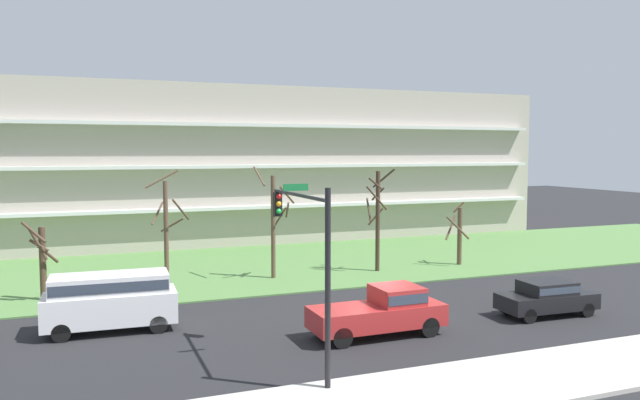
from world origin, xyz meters
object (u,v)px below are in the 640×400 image
object	(u,v)px
van_white_center_left	(110,298)
tree_center	(274,221)
tree_right	(377,216)
pickup_red_near_left	(382,310)
tree_left	(167,231)
traffic_signal_mast	(307,244)
tree_far_left	(42,259)
tree_far_right	(459,234)
sedan_black_center_right	(547,296)

from	to	relation	value
van_white_center_left	tree_center	bearing A→B (deg)	-138.85
tree_right	pickup_red_near_left	xyz separation A→B (m)	(-5.60, -11.68, -2.39)
tree_center	tree_right	size ratio (longest dim) A/B	1.03
tree_left	traffic_signal_mast	distance (m)	13.90
tree_far_left	tree_left	distance (m)	6.05
tree_far_left	traffic_signal_mast	distance (m)	16.38
tree_left	tree_far_right	distance (m)	18.44
tree_center	van_white_center_left	world-z (taller)	tree_center
tree_left	tree_far_left	bearing A→B (deg)	178.91
tree_right	tree_far_right	xyz separation A→B (m)	(5.80, -0.01, -1.37)
tree_right	van_white_center_left	size ratio (longest dim) A/B	1.19
tree_left	tree_center	distance (m)	6.25
tree_far_left	van_white_center_left	xyz separation A→B (m)	(2.85, -6.42, -0.70)
tree_far_left	sedan_black_center_right	distance (m)	23.83
tree_far_left	van_white_center_left	world-z (taller)	tree_far_left
pickup_red_near_left	tree_center	bearing A→B (deg)	93.46
tree_far_right	van_white_center_left	xyz separation A→B (m)	(-21.47, -7.17, -0.65)
tree_far_right	sedan_black_center_right	bearing A→B (deg)	-105.23
sedan_black_center_right	tree_far_right	bearing A→B (deg)	76.94
van_white_center_left	tree_right	bearing A→B (deg)	-152.98
sedan_black_center_right	traffic_signal_mast	world-z (taller)	traffic_signal_mast
tree_right	pickup_red_near_left	size ratio (longest dim) A/B	1.16
tree_far_left	tree_far_right	size ratio (longest dim) A/B	0.98
tree_far_right	traffic_signal_mast	distance (m)	21.37
tree_far_right	traffic_signal_mast	size ratio (longest dim) A/B	0.65
pickup_red_near_left	tree_far_right	bearing A→B (deg)	45.14
tree_right	tree_far_left	bearing A→B (deg)	-177.65
tree_far_left	tree_far_right	distance (m)	24.33
tree_left	tree_far_right	bearing A→B (deg)	2.69
pickup_red_near_left	van_white_center_left	world-z (taller)	van_white_center_left
tree_far_left	traffic_signal_mast	size ratio (longest dim) A/B	0.64
van_white_center_left	sedan_black_center_right	distance (m)	18.84
pickup_red_near_left	sedan_black_center_right	distance (m)	8.22
tree_left	tree_right	bearing A→B (deg)	3.97
tree_left	van_white_center_left	size ratio (longest dim) A/B	1.21
tree_far_left	tree_center	size ratio (longest dim) A/B	0.62
tree_far_left	pickup_red_near_left	size ratio (longest dim) A/B	0.74
tree_left	pickup_red_near_left	bearing A→B (deg)	-57.12
tree_far_left	tree_center	bearing A→B (deg)	4.70
tree_far_right	pickup_red_near_left	xyz separation A→B (m)	(-11.40, -11.67, -1.03)
sedan_black_center_right	tree_center	bearing A→B (deg)	129.39
tree_far_left	tree_right	xyz separation A→B (m)	(18.52, 0.76, 1.31)
tree_left	tree_far_right	size ratio (longest dim) A/B	1.56
tree_right	pickup_red_near_left	world-z (taller)	tree_right
tree_left	traffic_signal_mast	xyz separation A→B (m)	(2.79, -13.57, 1.07)
pickup_red_near_left	traffic_signal_mast	xyz separation A→B (m)	(-4.20, -2.76, 3.28)
tree_far_right	pickup_red_near_left	distance (m)	16.34
tree_left	van_white_center_left	bearing A→B (deg)	-116.09
van_white_center_left	traffic_signal_mast	bearing A→B (deg)	131.40
van_white_center_left	tree_far_left	bearing A→B (deg)	-63.66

